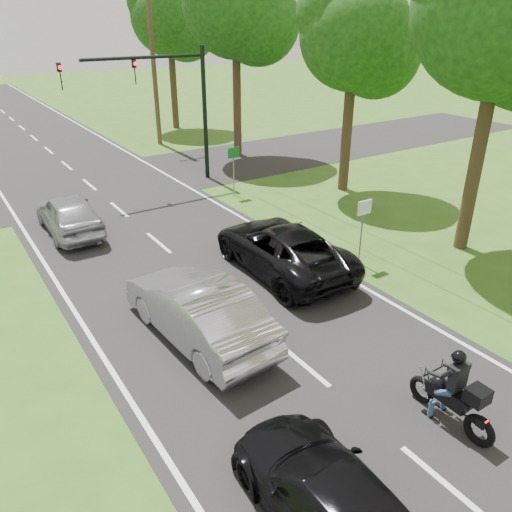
{
  "coord_description": "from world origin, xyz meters",
  "views": [
    {
      "loc": [
        -5.93,
        -7.1,
        7.12
      ],
      "look_at": [
        0.76,
        3.0,
        1.3
      ],
      "focal_mm": 35.0,
      "sensor_mm": 36.0,
      "label": 1
    }
  ],
  "objects_px": {
    "dark_suv": "(282,248)",
    "silver_suv": "(69,214)",
    "sign_white": "(363,217)",
    "silver_sedan": "(198,309)",
    "utility_pole_far": "(153,56)",
    "traffic_signal": "(166,93)",
    "motorcycle_rider": "(455,396)",
    "sign_green": "(234,160)",
    "dark_car_behind": "(334,504)"
  },
  "relations": [
    {
      "from": "dark_car_behind",
      "to": "sign_white",
      "type": "bearing_deg",
      "value": -132.78
    },
    {
      "from": "motorcycle_rider",
      "to": "dark_car_behind",
      "type": "height_order",
      "value": "motorcycle_rider"
    },
    {
      "from": "motorcycle_rider",
      "to": "silver_sedan",
      "type": "relative_size",
      "value": 0.41
    },
    {
      "from": "sign_white",
      "to": "silver_sedan",
      "type": "bearing_deg",
      "value": -172.56
    },
    {
      "from": "traffic_signal",
      "to": "utility_pole_far",
      "type": "relative_size",
      "value": 0.64
    },
    {
      "from": "silver_suv",
      "to": "traffic_signal",
      "type": "distance_m",
      "value": 7.36
    },
    {
      "from": "dark_car_behind",
      "to": "motorcycle_rider",
      "type": "bearing_deg",
      "value": -168.5
    },
    {
      "from": "motorcycle_rider",
      "to": "traffic_signal",
      "type": "distance_m",
      "value": 17.54
    },
    {
      "from": "silver_sedan",
      "to": "silver_suv",
      "type": "xyz_separation_m",
      "value": [
        -0.8,
        8.47,
        -0.06
      ]
    },
    {
      "from": "silver_suv",
      "to": "sign_green",
      "type": "distance_m",
      "value": 7.22
    },
    {
      "from": "dark_suv",
      "to": "sign_green",
      "type": "distance_m",
      "value": 7.47
    },
    {
      "from": "silver_sedan",
      "to": "dark_car_behind",
      "type": "relative_size",
      "value": 1.12
    },
    {
      "from": "traffic_signal",
      "to": "silver_sedan",
      "type": "bearing_deg",
      "value": -112.08
    },
    {
      "from": "motorcycle_rider",
      "to": "traffic_signal",
      "type": "relative_size",
      "value": 0.3
    },
    {
      "from": "sign_white",
      "to": "silver_suv",
      "type": "bearing_deg",
      "value": 132.25
    },
    {
      "from": "dark_suv",
      "to": "silver_suv",
      "type": "distance_m",
      "value": 8.11
    },
    {
      "from": "dark_suv",
      "to": "silver_sedan",
      "type": "relative_size",
      "value": 1.11
    },
    {
      "from": "utility_pole_far",
      "to": "motorcycle_rider",
      "type": "bearing_deg",
      "value": -101.16
    },
    {
      "from": "sign_green",
      "to": "motorcycle_rider",
      "type": "bearing_deg",
      "value": -104.55
    },
    {
      "from": "dark_car_behind",
      "to": "sign_white",
      "type": "relative_size",
      "value": 1.99
    },
    {
      "from": "traffic_signal",
      "to": "sign_green",
      "type": "bearing_deg",
      "value": -62.62
    },
    {
      "from": "utility_pole_far",
      "to": "traffic_signal",
      "type": "bearing_deg",
      "value": -109.68
    },
    {
      "from": "silver_suv",
      "to": "motorcycle_rider",
      "type": "bearing_deg",
      "value": 105.22
    },
    {
      "from": "utility_pole_far",
      "to": "silver_suv",
      "type": "bearing_deg",
      "value": -126.69
    },
    {
      "from": "motorcycle_rider",
      "to": "dark_suv",
      "type": "xyz_separation_m",
      "value": [
        1.13,
        7.06,
        0.09
      ]
    },
    {
      "from": "motorcycle_rider",
      "to": "sign_green",
      "type": "xyz_separation_m",
      "value": [
        3.65,
        14.04,
        0.94
      ]
    },
    {
      "from": "silver_suv",
      "to": "sign_green",
      "type": "relative_size",
      "value": 1.99
    },
    {
      "from": "dark_suv",
      "to": "silver_sedan",
      "type": "distance_m",
      "value": 4.26
    },
    {
      "from": "motorcycle_rider",
      "to": "silver_suv",
      "type": "xyz_separation_m",
      "value": [
        -3.51,
        13.71,
        0.07
      ]
    },
    {
      "from": "silver_sedan",
      "to": "dark_car_behind",
      "type": "distance_m",
      "value": 5.75
    },
    {
      "from": "dark_car_behind",
      "to": "sign_white",
      "type": "height_order",
      "value": "sign_white"
    },
    {
      "from": "dark_car_behind",
      "to": "traffic_signal",
      "type": "relative_size",
      "value": 0.66
    },
    {
      "from": "dark_suv",
      "to": "utility_pole_far",
      "type": "relative_size",
      "value": 0.53
    },
    {
      "from": "silver_suv",
      "to": "dark_car_behind",
      "type": "bearing_deg",
      "value": 91.17
    },
    {
      "from": "dark_suv",
      "to": "sign_white",
      "type": "xyz_separation_m",
      "value": [
        2.31,
        -1.02,
        0.85
      ]
    },
    {
      "from": "motorcycle_rider",
      "to": "dark_suv",
      "type": "relative_size",
      "value": 0.37
    },
    {
      "from": "dark_suv",
      "to": "traffic_signal",
      "type": "distance_m",
      "value": 10.6
    },
    {
      "from": "silver_sedan",
      "to": "silver_suv",
      "type": "bearing_deg",
      "value": -88.55
    },
    {
      "from": "utility_pole_far",
      "to": "sign_green",
      "type": "relative_size",
      "value": 4.71
    },
    {
      "from": "traffic_signal",
      "to": "utility_pole_far",
      "type": "distance_m",
      "value": 8.55
    },
    {
      "from": "sign_white",
      "to": "traffic_signal",
      "type": "bearing_deg",
      "value": 97.05
    },
    {
      "from": "utility_pole_far",
      "to": "dark_car_behind",
      "type": "bearing_deg",
      "value": -108.17
    },
    {
      "from": "traffic_signal",
      "to": "sign_white",
      "type": "relative_size",
      "value": 3.0
    },
    {
      "from": "silver_sedan",
      "to": "silver_suv",
      "type": "relative_size",
      "value": 1.13
    },
    {
      "from": "sign_white",
      "to": "utility_pole_far",
      "type": "bearing_deg",
      "value": 85.49
    },
    {
      "from": "utility_pole_far",
      "to": "sign_green",
      "type": "height_order",
      "value": "utility_pole_far"
    },
    {
      "from": "silver_suv",
      "to": "dark_car_behind",
      "type": "relative_size",
      "value": 1.0
    },
    {
      "from": "silver_sedan",
      "to": "sign_white",
      "type": "bearing_deg",
      "value": -176.53
    },
    {
      "from": "sign_green",
      "to": "utility_pole_far",
      "type": "bearing_deg",
      "value": 83.27
    },
    {
      "from": "motorcycle_rider",
      "to": "traffic_signal",
      "type": "height_order",
      "value": "traffic_signal"
    }
  ]
}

